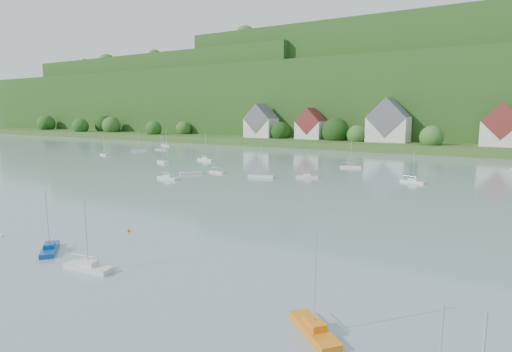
# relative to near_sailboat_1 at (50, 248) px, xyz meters

# --- Properties ---
(far_shore_strip) EXTENTS (600.00, 60.00, 3.00)m
(far_shore_strip) POSITION_rel_near_sailboat_1_xyz_m (-6.95, 161.30, 1.10)
(far_shore_strip) COLOR #315821
(far_shore_strip) RESTS_ON ground
(forested_ridge) EXTENTS (620.00, 181.22, 69.89)m
(forested_ridge) POSITION_rel_near_sailboat_1_xyz_m (-6.56, 229.87, 22.48)
(forested_ridge) COLOR #184115
(forested_ridge) RESTS_ON ground
(village_building_0) EXTENTS (14.00, 10.40, 16.00)m
(village_building_0) POSITION_rel_near_sailboat_1_xyz_m (-61.95, 148.30, 9.11)
(village_building_0) COLOR silver
(village_building_0) RESTS_ON far_shore_strip
(village_building_1) EXTENTS (12.00, 9.36, 14.00)m
(village_building_1) POSITION_rel_near_sailboat_1_xyz_m (-36.95, 150.30, 8.35)
(village_building_1) COLOR silver
(village_building_1) RESTS_ON far_shore_strip
(village_building_2) EXTENTS (16.00, 11.44, 18.00)m
(village_building_2) POSITION_rel_near_sailboat_1_xyz_m (-1.95, 149.30, 9.87)
(village_building_2) COLOR silver
(village_building_2) RESTS_ON far_shore_strip
(village_building_3) EXTENTS (13.00, 10.40, 15.50)m
(village_building_3) POSITION_rel_near_sailboat_1_xyz_m (38.05, 147.30, 9.03)
(village_building_3) COLOR silver
(village_building_3) RESTS_ON far_shore_strip
(near_sailboat_1) EXTENTS (4.86, 4.38, 6.92)m
(near_sailboat_1) POSITION_rel_near_sailboat_1_xyz_m (0.00, 0.00, 0.00)
(near_sailboat_1) COLOR #0E4592
(near_sailboat_1) RESTS_ON ground
(near_sailboat_3) EXTENTS (5.28, 2.15, 6.92)m
(near_sailboat_3) POSITION_rel_near_sailboat_1_xyz_m (8.29, -1.28, 0.00)
(near_sailboat_3) COLOR silver
(near_sailboat_3) RESTS_ON ground
(near_sailboat_5) EXTENTS (5.03, 4.61, 7.21)m
(near_sailboat_5) POSITION_rel_near_sailboat_1_xyz_m (31.66, -0.69, 0.01)
(near_sailboat_5) COLOR orange
(near_sailboat_5) RESTS_ON ground
(mooring_buoy_1) EXTENTS (0.43, 0.43, 0.43)m
(mooring_buoy_1) POSITION_rel_near_sailboat_1_xyz_m (-10.42, 0.31, -0.40)
(mooring_buoy_1) COLOR white
(mooring_buoy_1) RESTS_ON ground
(mooring_buoy_3) EXTENTS (0.37, 0.37, 0.37)m
(mooring_buoy_3) POSITION_rel_near_sailboat_1_xyz_m (1.29, 9.93, -0.40)
(mooring_buoy_3) COLOR #DC4700
(mooring_buoy_3) RESTS_ON ground
(far_sailboat_cluster) EXTENTS (192.15, 72.15, 8.71)m
(far_sailboat_cluster) POSITION_rel_near_sailboat_1_xyz_m (-3.94, 77.13, -0.03)
(far_sailboat_cluster) COLOR silver
(far_sailboat_cluster) RESTS_ON ground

